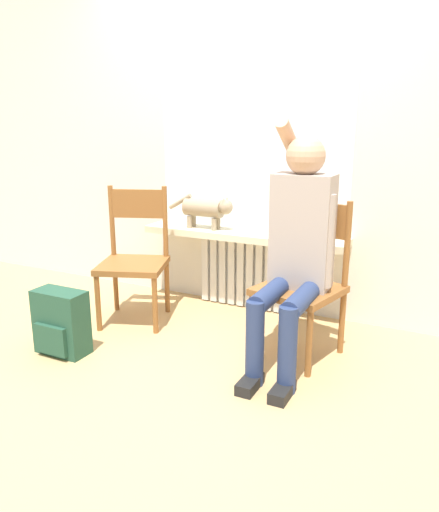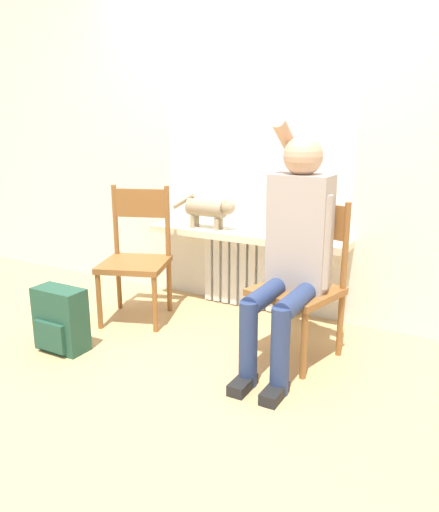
# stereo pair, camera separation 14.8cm
# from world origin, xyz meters

# --- Properties ---
(ground_plane) EXTENTS (12.00, 12.00, 0.00)m
(ground_plane) POSITION_xyz_m (0.00, 0.00, 0.00)
(ground_plane) COLOR tan
(wall_with_window) EXTENTS (7.00, 0.06, 2.70)m
(wall_with_window) POSITION_xyz_m (0.00, 1.23, 1.35)
(wall_with_window) COLOR silver
(wall_with_window) RESTS_ON ground_plane
(radiator) EXTENTS (0.75, 0.08, 0.55)m
(radiator) POSITION_xyz_m (0.00, 1.15, 0.28)
(radiator) COLOR silver
(radiator) RESTS_ON ground_plane
(windowsill) EXTENTS (1.51, 0.27, 0.05)m
(windowsill) POSITION_xyz_m (0.00, 1.06, 0.58)
(windowsill) COLOR beige
(windowsill) RESTS_ON radiator
(window_glass) EXTENTS (1.45, 0.01, 1.28)m
(window_glass) POSITION_xyz_m (0.00, 1.20, 1.24)
(window_glass) COLOR white
(window_glass) RESTS_ON windowsill
(chair_left) EXTENTS (0.56, 0.56, 0.93)m
(chair_left) POSITION_xyz_m (-0.61, 0.58, 0.46)
(chair_left) COLOR brown
(chair_left) RESTS_ON ground_plane
(chair_right) EXTENTS (0.53, 0.53, 0.93)m
(chair_right) POSITION_xyz_m (0.61, 0.58, 0.46)
(chair_right) COLOR brown
(chair_right) RESTS_ON ground_plane
(person) EXTENTS (0.36, 1.01, 1.40)m
(person) POSITION_xyz_m (0.60, 0.47, 0.71)
(person) COLOR navy
(person) RESTS_ON ground_plane
(cat) EXTENTS (0.53, 0.13, 0.25)m
(cat) POSITION_xyz_m (-0.28, 1.04, 0.75)
(cat) COLOR #9E896B
(cat) RESTS_ON windowsill
(backpack) EXTENTS (0.32, 0.19, 0.40)m
(backpack) POSITION_xyz_m (-0.69, -0.08, 0.19)
(backpack) COLOR #234C38
(backpack) RESTS_ON ground_plane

